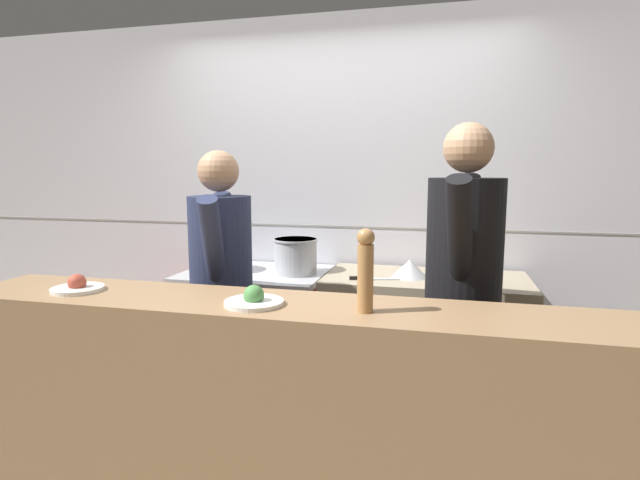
{
  "coord_description": "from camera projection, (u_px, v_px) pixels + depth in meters",
  "views": [
    {
      "loc": [
        0.73,
        -2.05,
        1.55
      ],
      "look_at": [
        0.05,
        0.69,
        1.15
      ],
      "focal_mm": 28.0,
      "sensor_mm": 36.0,
      "label": 1
    }
  ],
  "objects": [
    {
      "name": "wall_back_tiled",
      "position": [
        338.0,
        205.0,
        3.54
      ],
      "size": [
        8.0,
        0.06,
        2.6
      ],
      "color": "silver",
      "rests_on": "ground_plane"
    },
    {
      "name": "prep_counter",
      "position": [
        424.0,
        347.0,
        3.12
      ],
      "size": [
        1.23,
        0.65,
        0.9
      ],
      "color": "gray",
      "rests_on": "ground_plane"
    },
    {
      "name": "pepper_mill",
      "position": [
        365.0,
        269.0,
        1.87
      ],
      "size": [
        0.07,
        0.07,
        0.32
      ],
      "color": "#AD7A47",
      "rests_on": "pass_counter"
    },
    {
      "name": "chef_head_cook",
      "position": [
        222.0,
        287.0,
        2.71
      ],
      "size": [
        0.41,
        0.72,
        1.65
      ],
      "rotation": [
        0.0,
        0.0,
        0.26
      ],
      "color": "black",
      "rests_on": "ground_plane"
    },
    {
      "name": "chefs_knife",
      "position": [
        374.0,
        278.0,
        2.98
      ],
      "size": [
        0.36,
        0.12,
        0.02
      ],
      "color": "#B7BABF",
      "rests_on": "prep_counter"
    },
    {
      "name": "mixing_bowl_steel",
      "position": [
        410.0,
        268.0,
        3.04
      ],
      "size": [
        0.22,
        0.22,
        0.11
      ],
      "color": "#B7BABF",
      "rests_on": "prep_counter"
    },
    {
      "name": "plated_dish_main",
      "position": [
        77.0,
        287.0,
        2.21
      ],
      "size": [
        0.22,
        0.22,
        0.08
      ],
      "color": "white",
      "rests_on": "pass_counter"
    },
    {
      "name": "plated_dish_appetiser",
      "position": [
        254.0,
        300.0,
        1.98
      ],
      "size": [
        0.24,
        0.24,
        0.08
      ],
      "color": "white",
      "rests_on": "pass_counter"
    },
    {
      "name": "oven_range",
      "position": [
        257.0,
        334.0,
        3.39
      ],
      "size": [
        0.94,
        0.71,
        0.88
      ],
      "color": "maroon",
      "rests_on": "ground_plane"
    },
    {
      "name": "sauce_pot",
      "position": [
        296.0,
        255.0,
        3.24
      ],
      "size": [
        0.29,
        0.29,
        0.23
      ],
      "color": "#B7BABF",
      "rests_on": "oven_range"
    },
    {
      "name": "pass_counter",
      "position": [
        295.0,
        423.0,
        2.07
      ],
      "size": [
        3.0,
        0.45,
        1.01
      ],
      "color": "#93704C",
      "rests_on": "ground_plane"
    },
    {
      "name": "stock_pot",
      "position": [
        217.0,
        255.0,
        3.35
      ],
      "size": [
        0.31,
        0.31,
        0.2
      ],
      "color": "#2D2D33",
      "rests_on": "oven_range"
    },
    {
      "name": "chef_sous",
      "position": [
        463.0,
        288.0,
        2.41
      ],
      "size": [
        0.41,
        0.77,
        1.77
      ],
      "rotation": [
        0.0,
        0.0,
        -0.14
      ],
      "color": "black",
      "rests_on": "ground_plane"
    }
  ]
}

